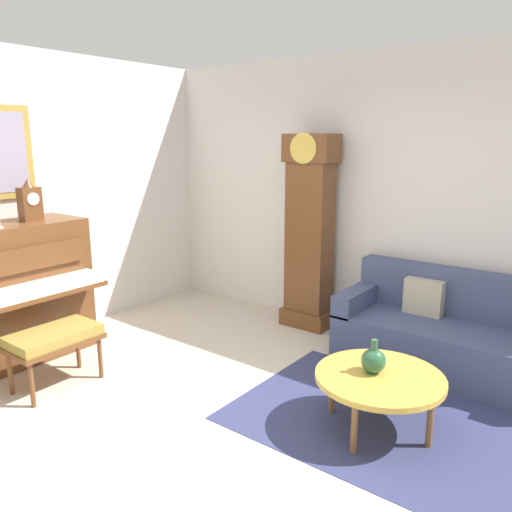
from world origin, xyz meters
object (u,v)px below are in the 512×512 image
(piano, at_px, (4,295))
(piano_bench, at_px, (54,339))
(grandfather_clock, at_px, (309,238))
(coffee_table, at_px, (380,379))
(couch, at_px, (452,335))
(green_jug, at_px, (373,361))
(mantel_clock, at_px, (30,202))

(piano, relative_size, piano_bench, 2.06)
(grandfather_clock, distance_m, coffee_table, 2.11)
(grandfather_clock, bearing_deg, couch, -5.69)
(coffee_table, height_order, green_jug, green_jug)
(couch, xyz_separation_m, mantel_clock, (-3.20, -1.94, 1.11))
(grandfather_clock, height_order, green_jug, grandfather_clock)
(green_jug, bearing_deg, mantel_clock, -167.28)
(piano, bearing_deg, mantel_clock, 89.49)
(piano, relative_size, green_jug, 6.00)
(coffee_table, bearing_deg, mantel_clock, -167.65)
(coffee_table, bearing_deg, piano_bench, -156.73)
(grandfather_clock, relative_size, green_jug, 8.46)
(piano, bearing_deg, coffee_table, 17.85)
(piano_bench, distance_m, grandfather_clock, 2.64)
(piano_bench, distance_m, green_jug, 2.50)
(mantel_clock, bearing_deg, couch, 31.22)
(grandfather_clock, bearing_deg, mantel_clock, -128.17)
(piano_bench, distance_m, mantel_clock, 1.31)
(mantel_clock, bearing_deg, coffee_table, 12.35)
(piano, bearing_deg, grandfather_clock, 55.66)
(mantel_clock, bearing_deg, grandfather_clock, 51.83)
(mantel_clock, xyz_separation_m, green_jug, (3.04, 0.69, -0.93))
(grandfather_clock, bearing_deg, green_jug, -45.42)
(piano_bench, xyz_separation_m, coffee_table, (2.33, 1.00, -0.03))
(coffee_table, relative_size, green_jug, 3.67)
(coffee_table, relative_size, mantel_clock, 2.32)
(grandfather_clock, relative_size, coffee_table, 2.31)
(piano_bench, height_order, couch, couch)
(piano, distance_m, grandfather_clock, 2.95)
(grandfather_clock, distance_m, couch, 1.69)
(grandfather_clock, xyz_separation_m, coffee_table, (1.45, -1.42, -0.59))
(coffee_table, height_order, mantel_clock, mantel_clock)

